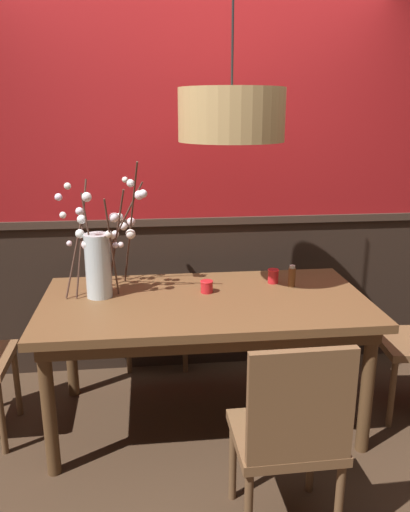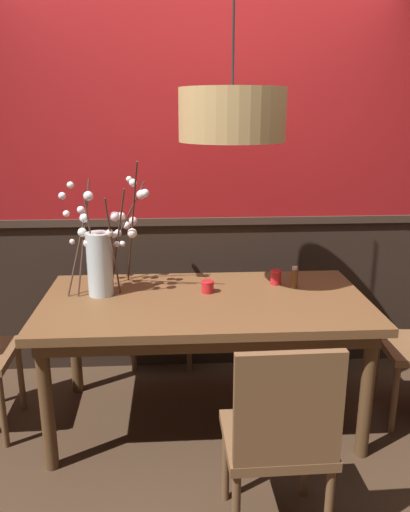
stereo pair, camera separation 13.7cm
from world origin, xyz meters
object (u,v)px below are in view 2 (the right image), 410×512
at_px(condiment_bottle, 294,278).
at_px(dining_table, 205,313).
at_px(chair_far_side_left, 164,287).
at_px(candle_holder_nearer_center, 208,286).
at_px(chair_near_side_right, 280,434).
at_px(vase_with_blossoms, 102,256).
at_px(pendant_lamp, 232,115).
at_px(candle_holder_nearer_edge, 276,277).

bearing_deg(condiment_bottle, dining_table, -164.48).
distance_m(chair_far_side_left, candle_holder_nearer_center, 0.85).
distance_m(chair_near_side_right, condiment_bottle, 1.14).
height_order(chair_far_side_left, candle_holder_nearer_center, chair_far_side_left).
xyz_separation_m(chair_far_side_left, vase_with_blossoms, (-0.33, -0.74, 0.46)).
distance_m(condiment_bottle, pendant_lamp, 1.02).
bearing_deg(chair_far_side_left, vase_with_blossoms, -113.92).
bearing_deg(vase_with_blossoms, chair_far_side_left, 66.08).
height_order(vase_with_blossoms, candle_holder_nearer_edge, vase_with_blossoms).
height_order(dining_table, chair_far_side_left, chair_far_side_left).
bearing_deg(chair_far_side_left, dining_table, -73.87).
bearing_deg(chair_far_side_left, candle_holder_nearer_edge, -42.60).
bearing_deg(vase_with_blossoms, dining_table, -11.86).
height_order(chair_far_side_left, chair_near_side_right, chair_far_side_left).
distance_m(vase_with_blossoms, candle_holder_nearer_edge, 1.04).
xyz_separation_m(chair_near_side_right, pendant_lamp, (-0.11, 0.96, 1.24)).
bearing_deg(dining_table, candle_holder_nearer_center, 78.02).
distance_m(chair_far_side_left, pendant_lamp, 1.52).
xyz_separation_m(candle_holder_nearer_edge, pendant_lamp, (-0.30, -0.17, 0.95)).
relative_size(chair_near_side_right, vase_with_blossoms, 1.23).
bearing_deg(dining_table, pendant_lamp, 20.35).
relative_size(vase_with_blossoms, candle_holder_nearer_edge, 8.85).
bearing_deg(chair_far_side_left, pendant_lamp, -63.99).
relative_size(condiment_bottle, pendant_lamp, 0.13).
distance_m(candle_holder_nearer_center, pendant_lamp, 0.97).
bearing_deg(condiment_bottle, chair_near_side_right, -105.28).
xyz_separation_m(chair_far_side_left, pendant_lamp, (0.39, -0.81, 1.23)).
bearing_deg(vase_with_blossoms, candle_holder_nearer_center, -1.87).
distance_m(vase_with_blossoms, candle_holder_nearer_center, 0.63).
relative_size(dining_table, chair_near_side_right, 1.93).
bearing_deg(chair_far_side_left, candle_holder_nearer_center, -70.38).
bearing_deg(chair_near_side_right, chair_far_side_left, 105.88).
xyz_separation_m(vase_with_blossoms, pendant_lamp, (0.72, -0.07, 0.77)).
bearing_deg(condiment_bottle, pendant_lamp, -166.31).
xyz_separation_m(candle_holder_nearer_edge, condiment_bottle, (0.10, -0.07, 0.02)).
bearing_deg(chair_near_side_right, condiment_bottle, 74.72).
height_order(candle_holder_nearer_center, pendant_lamp, pendant_lamp).
bearing_deg(candle_holder_nearer_edge, chair_far_side_left, 137.40).
distance_m(vase_with_blossoms, pendant_lamp, 1.06).
bearing_deg(candle_holder_nearer_edge, dining_table, -153.30).
relative_size(dining_table, candle_holder_nearer_edge, 20.93).
relative_size(chair_near_side_right, candle_holder_nearer_center, 12.42).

